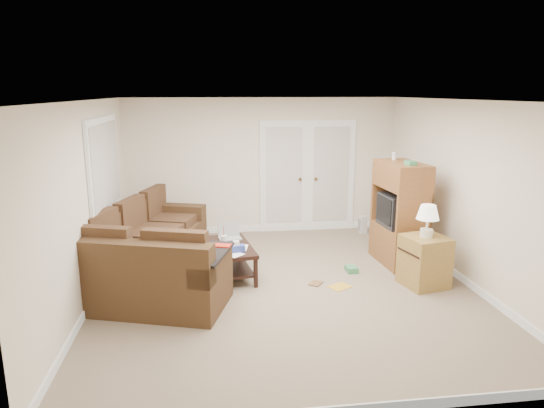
{
  "coord_description": "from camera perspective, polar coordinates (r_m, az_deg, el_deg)",
  "views": [
    {
      "loc": [
        -0.98,
        -6.12,
        2.61
      ],
      "look_at": [
        -0.14,
        0.29,
        1.1
      ],
      "focal_mm": 32.0,
      "sensor_mm": 36.0,
      "label": 1
    }
  ],
  "objects": [
    {
      "name": "floor",
      "position": [
        6.73,
        1.54,
        -9.69
      ],
      "size": [
        5.5,
        5.5,
        0.0
      ],
      "primitive_type": "plane",
      "color": "gray",
      "rests_on": "ground"
    },
    {
      "name": "ceiling",
      "position": [
        6.2,
        1.68,
        12.12
      ],
      "size": [
        5.0,
        5.5,
        0.02
      ],
      "primitive_type": "cube",
      "color": "white",
      "rests_on": "wall_back"
    },
    {
      "name": "wall_left",
      "position": [
        6.45,
        -20.89,
        0.09
      ],
      "size": [
        0.02,
        5.5,
        2.5
      ],
      "primitive_type": "cube",
      "color": "#F0E4D0",
      "rests_on": "floor"
    },
    {
      "name": "wall_right",
      "position": [
        7.17,
        21.75,
        1.26
      ],
      "size": [
        0.02,
        5.5,
        2.5
      ],
      "primitive_type": "cube",
      "color": "#F0E4D0",
      "rests_on": "floor"
    },
    {
      "name": "wall_back",
      "position": [
        9.03,
        -1.14,
        4.48
      ],
      "size": [
        5.0,
        0.02,
        2.5
      ],
      "primitive_type": "cube",
      "color": "#F0E4D0",
      "rests_on": "floor"
    },
    {
      "name": "wall_front",
      "position": [
        3.77,
        8.23,
        -8.19
      ],
      "size": [
        5.0,
        0.02,
        2.5
      ],
      "primitive_type": "cube",
      "color": "#F0E4D0",
      "rests_on": "floor"
    },
    {
      "name": "baseboards",
      "position": [
        6.71,
        1.54,
        -9.3
      ],
      "size": [
        5.0,
        5.5,
        0.1
      ],
      "primitive_type": null,
      "color": "silver",
      "rests_on": "floor"
    },
    {
      "name": "french_doors",
      "position": [
        9.16,
        4.19,
        3.21
      ],
      "size": [
        1.8,
        0.05,
        2.13
      ],
      "color": "silver",
      "rests_on": "floor"
    },
    {
      "name": "window_left",
      "position": [
        7.35,
        -19.06,
        4.13
      ],
      "size": [
        0.05,
        1.92,
        1.42
      ],
      "color": "silver",
      "rests_on": "wall_left"
    },
    {
      "name": "sectional_sofa",
      "position": [
        6.98,
        -14.53,
        -6.03
      ],
      "size": [
        2.23,
        3.5,
        0.94
      ],
      "rotation": [
        0.0,
        0.0,
        -0.3
      ],
      "color": "#46301B",
      "rests_on": "floor"
    },
    {
      "name": "coffee_table",
      "position": [
        7.07,
        -4.88,
        -6.41
      ],
      "size": [
        0.72,
        1.2,
        0.77
      ],
      "rotation": [
        0.0,
        0.0,
        0.15
      ],
      "color": "black",
      "rests_on": "floor"
    },
    {
      "name": "tv_armoire",
      "position": [
        7.65,
        14.75,
        -1.03
      ],
      "size": [
        0.6,
        1.02,
        1.69
      ],
      "rotation": [
        0.0,
        0.0,
        0.07
      ],
      "color": "brown",
      "rests_on": "floor"
    },
    {
      "name": "side_cabinet",
      "position": [
        6.94,
        17.52,
        -5.97
      ],
      "size": [
        0.64,
        0.64,
        1.14
      ],
      "rotation": [
        0.0,
        0.0,
        0.22
      ],
      "color": "olive",
      "rests_on": "floor"
    },
    {
      "name": "space_heater",
      "position": [
        9.26,
        10.64,
        -2.4
      ],
      "size": [
        0.15,
        0.13,
        0.33
      ],
      "primitive_type": "cube",
      "rotation": [
        0.0,
        0.0,
        0.22
      ],
      "color": "silver",
      "rests_on": "floor"
    },
    {
      "name": "floor_magazine",
      "position": [
        6.78,
        8.01,
        -9.61
      ],
      "size": [
        0.36,
        0.34,
        0.01
      ],
      "primitive_type": "cube",
      "rotation": [
        0.0,
        0.0,
        0.53
      ],
      "color": "gold",
      "rests_on": "floor"
    },
    {
      "name": "floor_greenbox",
      "position": [
        7.33,
        9.32,
        -7.57
      ],
      "size": [
        0.16,
        0.21,
        0.08
      ],
      "primitive_type": "cube",
      "rotation": [
        0.0,
        0.0,
        0.05
      ],
      "color": "#3E8955",
      "rests_on": "floor"
    },
    {
      "name": "floor_book",
      "position": [
        6.87,
        4.61,
        -9.18
      ],
      "size": [
        0.24,
        0.25,
        0.02
      ],
      "primitive_type": "imported",
      "rotation": [
        0.0,
        0.0,
        -0.64
      ],
      "color": "brown",
      "rests_on": "floor"
    }
  ]
}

